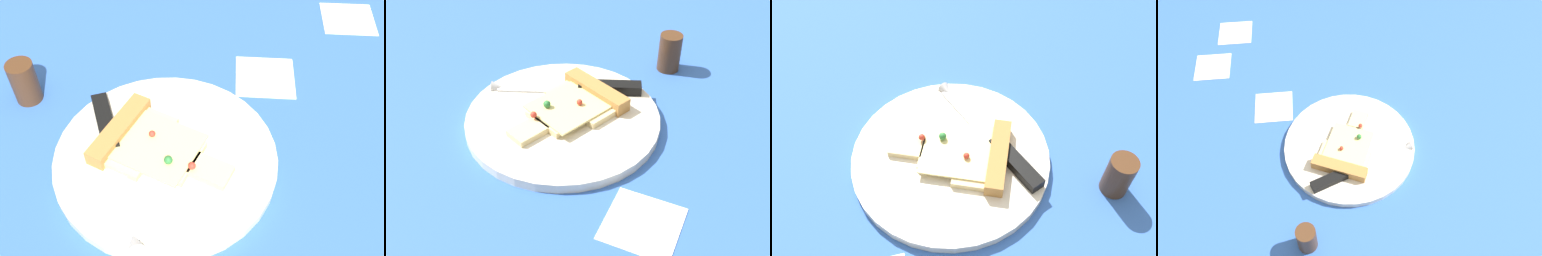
% 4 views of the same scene
% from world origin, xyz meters
% --- Properties ---
extents(ground_plane, '(1.41, 1.41, 0.03)m').
position_xyz_m(ground_plane, '(-0.00, 0.00, -0.01)').
color(ground_plane, '#3360B7').
rests_on(ground_plane, ground).
extents(plate, '(0.29, 0.29, 0.01)m').
position_xyz_m(plate, '(-0.09, 0.10, 0.01)').
color(plate, silver).
rests_on(plate, ground_plane).
extents(pizza_slice, '(0.15, 0.19, 0.02)m').
position_xyz_m(pizza_slice, '(-0.10, 0.08, 0.02)').
color(pizza_slice, beige).
rests_on(pizza_slice, plate).
extents(knife, '(0.23, 0.11, 0.02)m').
position_xyz_m(knife, '(-0.09, 0.03, 0.02)').
color(knife, silver).
rests_on(knife, plate).
extents(pepper_shaker, '(0.04, 0.04, 0.07)m').
position_xyz_m(pepper_shaker, '(-0.20, -0.11, 0.03)').
color(pepper_shaker, '#4C2D19').
rests_on(pepper_shaker, ground_plane).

